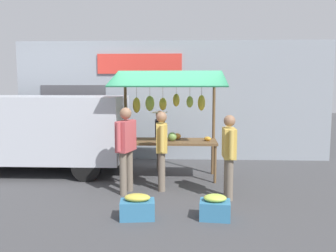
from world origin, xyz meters
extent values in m
plane|color=#424244|center=(0.00, 0.00, 0.00)|extent=(40.00, 40.00, 0.00)
cube|color=#8C939E|center=(0.00, -2.20, 1.70)|extent=(9.00, 0.25, 3.40)
cube|color=red|center=(0.92, -2.06, 2.75)|extent=(2.40, 0.06, 0.56)
cube|color=#47474C|center=(2.86, -2.07, 1.10)|extent=(1.90, 0.04, 2.10)
cube|color=brown|center=(0.00, 0.00, 0.85)|extent=(2.20, 0.90, 0.05)
cylinder|color=brown|center=(1.04, 0.39, 0.41)|extent=(0.06, 0.06, 0.83)
cylinder|color=brown|center=(-1.04, 0.39, 0.41)|extent=(0.06, 0.06, 0.83)
cylinder|color=brown|center=(1.04, -0.39, 0.41)|extent=(0.06, 0.06, 0.83)
cylinder|color=brown|center=(-1.04, -0.39, 0.41)|extent=(0.06, 0.06, 0.83)
cylinder|color=brown|center=(1.06, -0.40, 1.18)|extent=(0.07, 0.07, 2.35)
cylinder|color=brown|center=(-1.06, -0.40, 1.18)|extent=(0.07, 0.07, 2.35)
cylinder|color=brown|center=(0.00, -0.40, 2.15)|extent=(2.12, 0.06, 0.06)
cube|color=#23724C|center=(0.00, 0.15, 2.30)|extent=(2.50, 1.46, 0.39)
cylinder|color=brown|center=(-0.76, -0.38, 2.03)|extent=(0.01, 0.01, 0.23)
ellipsoid|color=yellow|center=(-0.76, -0.38, 1.73)|extent=(0.24, 0.22, 0.37)
cylinder|color=brown|center=(-0.49, -0.37, 2.02)|extent=(0.01, 0.01, 0.26)
ellipsoid|color=#B2CC4C|center=(-0.49, -0.37, 1.75)|extent=(0.20, 0.18, 0.27)
cylinder|color=brown|center=(-0.16, -0.35, 2.05)|extent=(0.01, 0.01, 0.20)
ellipsoid|color=yellow|center=(-0.16, -0.35, 1.79)|extent=(0.22, 0.22, 0.31)
cylinder|color=brown|center=(0.16, -0.38, 2.00)|extent=(0.01, 0.01, 0.30)
ellipsoid|color=yellow|center=(0.16, -0.38, 1.70)|extent=(0.25, 0.26, 0.30)
cylinder|color=brown|center=(0.47, -0.41, 2.02)|extent=(0.01, 0.01, 0.26)
ellipsoid|color=#B2CC4C|center=(0.47, -0.41, 1.71)|extent=(0.27, 0.24, 0.37)
cylinder|color=brown|center=(0.79, -0.39, 2.00)|extent=(0.01, 0.01, 0.29)
ellipsoid|color=yellow|center=(0.79, -0.39, 1.67)|extent=(0.18, 0.15, 0.37)
ellipsoid|color=orange|center=(-0.18, -0.21, 0.95)|extent=(0.26, 0.24, 0.14)
sphere|color=#729E4C|center=(-0.09, 0.08, 0.98)|extent=(0.20, 0.20, 0.20)
ellipsoid|color=gold|center=(-0.89, 0.02, 0.93)|extent=(0.22, 0.21, 0.10)
cylinder|color=#726656|center=(0.28, -0.87, 0.37)|extent=(0.14, 0.14, 0.75)
cylinder|color=#726656|center=(0.24, -0.63, 0.37)|extent=(0.14, 0.14, 0.75)
cube|color=black|center=(0.26, -0.75, 1.01)|extent=(0.28, 0.48, 0.53)
cylinder|color=black|center=(0.30, -1.03, 1.03)|extent=(0.09, 0.09, 0.49)
cylinder|color=black|center=(0.22, -0.47, 1.03)|extent=(0.09, 0.09, 0.49)
sphere|color=#A87A5B|center=(0.26, -0.75, 1.41)|extent=(0.21, 0.21, 0.21)
cylinder|color=beige|center=(0.26, -0.75, 1.47)|extent=(0.39, 0.39, 0.02)
cylinder|color=#726656|center=(0.09, 1.05, 0.40)|extent=(0.14, 0.14, 0.80)
cylinder|color=#726656|center=(0.11, 0.79, 0.40)|extent=(0.14, 0.14, 0.80)
cube|color=gold|center=(0.10, 0.92, 1.08)|extent=(0.26, 0.50, 0.57)
cylinder|color=gold|center=(0.07, 1.22, 1.10)|extent=(0.09, 0.09, 0.52)
cylinder|color=gold|center=(0.13, 0.62, 1.10)|extent=(0.09, 0.09, 0.52)
sphere|color=#8C664C|center=(0.10, 0.92, 1.50)|extent=(0.22, 0.22, 0.22)
cylinder|color=#726656|center=(0.83, 1.33, 0.42)|extent=(0.14, 0.14, 0.85)
cylinder|color=#726656|center=(0.75, 1.06, 0.42)|extent=(0.14, 0.14, 0.85)
cube|color=#BF4C51|center=(0.79, 1.19, 1.15)|extent=(0.36, 0.55, 0.60)
cylinder|color=#BF4C51|center=(0.88, 1.50, 1.17)|extent=(0.09, 0.09, 0.55)
cylinder|color=#BF4C51|center=(0.70, 0.89, 1.17)|extent=(0.09, 0.09, 0.55)
sphere|color=#8C664C|center=(0.79, 1.19, 1.60)|extent=(0.23, 0.23, 0.23)
cylinder|color=#726656|center=(-1.21, 1.57, 0.39)|extent=(0.14, 0.14, 0.79)
cylinder|color=#726656|center=(-1.20, 1.31, 0.39)|extent=(0.14, 0.14, 0.79)
cube|color=gold|center=(-1.20, 1.44, 1.07)|extent=(0.22, 0.48, 0.56)
cylinder|color=gold|center=(-1.21, 1.74, 1.09)|extent=(0.09, 0.09, 0.51)
cylinder|color=gold|center=(-1.20, 1.14, 1.09)|extent=(0.09, 0.09, 0.51)
sphere|color=#8C664C|center=(-1.20, 1.44, 1.49)|extent=(0.22, 0.22, 0.22)
cube|color=silver|center=(3.33, -0.44, 1.10)|extent=(4.41, 1.88, 1.55)
cylinder|color=black|center=(1.83, 0.38, 0.33)|extent=(0.66, 0.18, 0.66)
cylinder|color=black|center=(1.84, -1.29, 0.33)|extent=(0.66, 0.18, 0.66)
cube|color=teal|center=(-0.87, 2.50, 0.15)|extent=(0.52, 0.41, 0.30)
ellipsoid|color=#B2CC4C|center=(-0.87, 2.50, 0.35)|extent=(0.37, 0.28, 0.12)
cube|color=teal|center=(0.38, 2.56, 0.15)|extent=(0.59, 0.40, 0.30)
ellipsoid|color=gold|center=(0.38, 2.56, 0.35)|extent=(0.42, 0.26, 0.12)
camera|label=1|loc=(-0.38, 8.02, 2.14)|focal=37.73mm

